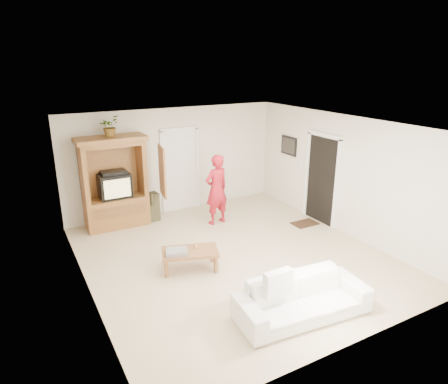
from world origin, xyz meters
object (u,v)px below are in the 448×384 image
object	(u,v)px
man	(216,190)
coffee_table	(190,253)
sofa	(303,298)
armoire	(116,188)

from	to	relation	value
man	coffee_table	distance (m)	2.31
man	sofa	bearing A→B (deg)	72.74
armoire	man	bearing A→B (deg)	-25.44
armoire	sofa	xyz separation A→B (m)	(1.51, -4.81, -0.61)
sofa	man	bearing A→B (deg)	86.93
armoire	sofa	distance (m)	5.08
coffee_table	sofa	bearing A→B (deg)	-48.37
man	sofa	xyz separation A→B (m)	(-0.56, -3.83, -0.53)
sofa	coffee_table	size ratio (longest dim) A/B	1.79
man	sofa	distance (m)	3.90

